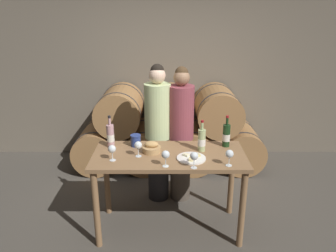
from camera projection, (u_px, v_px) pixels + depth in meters
ground_plane at (168, 227)px, 3.59m from camera, size 10.00×10.00×0.00m
stone_wall_back at (168, 55)px, 5.01m from camera, size 10.00×0.12×3.20m
barrel_stack at (168, 131)px, 4.84m from camera, size 2.76×0.85×1.22m
tasting_table at (168, 165)px, 3.34m from camera, size 1.54×0.70×0.88m
person_left at (157, 133)px, 3.89m from camera, size 0.31×0.31×1.69m
person_right at (180, 134)px, 3.89m from camera, size 0.30×0.30×1.66m
wine_bottle_red at (225, 135)px, 3.45m from camera, size 0.08×0.08×0.34m
wine_bottle_white at (201, 140)px, 3.34m from camera, size 0.08×0.08×0.33m
wine_bottle_rose at (109, 136)px, 3.43m from camera, size 0.08×0.08×0.34m
blue_crock at (135, 140)px, 3.46m from camera, size 0.11×0.11×0.13m
bread_basket at (150, 148)px, 3.32m from camera, size 0.19×0.19×0.12m
cheese_plate at (190, 158)px, 3.18m from camera, size 0.28×0.28×0.04m
wine_glass_far_left at (111, 149)px, 3.11m from camera, size 0.08×0.08×0.16m
wine_glass_left at (137, 146)px, 3.20m from camera, size 0.08×0.08×0.16m
wine_glass_center at (164, 155)px, 3.00m from camera, size 0.08×0.08×0.16m
wine_glass_right at (193, 156)px, 2.97m from camera, size 0.08×0.08×0.16m
wine_glass_far_right at (228, 154)px, 3.01m from camera, size 0.08×0.08×0.16m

